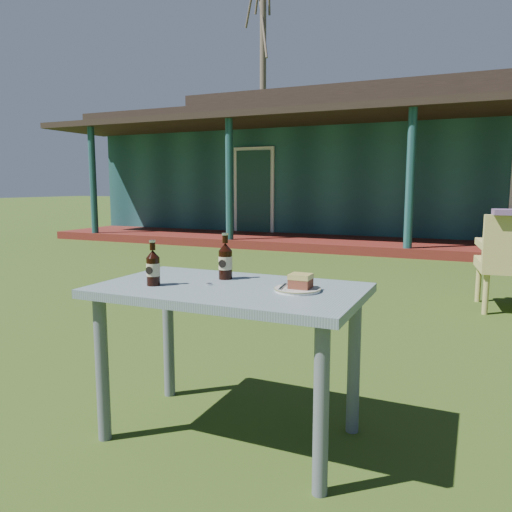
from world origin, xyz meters
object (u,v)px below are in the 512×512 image
at_px(cake_slice, 301,281).
at_px(cola_bottle_far, 153,267).
at_px(cafe_table, 229,308).
at_px(cola_bottle_near, 225,261).
at_px(plate, 297,289).

distance_m(cake_slice, cola_bottle_far, 0.68).
bearing_deg(cola_bottle_far, cafe_table, 20.51).
height_order(cafe_table, cola_bottle_near, cola_bottle_near).
xyz_separation_m(cafe_table, cola_bottle_near, (-0.10, 0.15, 0.19)).
xyz_separation_m(plate, cola_bottle_near, (-0.42, 0.12, 0.08)).
xyz_separation_m(cafe_table, cola_bottle_far, (-0.33, -0.12, 0.18)).
xyz_separation_m(plate, cake_slice, (0.01, 0.00, 0.04)).
xyz_separation_m(cafe_table, plate, (0.32, 0.03, 0.11)).
distance_m(plate, cola_bottle_far, 0.67).
distance_m(cola_bottle_near, cola_bottle_far, 0.36).
relative_size(cafe_table, cola_bottle_near, 5.29).
bearing_deg(cola_bottle_near, cafe_table, -57.12).
distance_m(cake_slice, cola_bottle_near, 0.45).
xyz_separation_m(cake_slice, cola_bottle_far, (-0.66, -0.15, 0.04)).
relative_size(plate, cola_bottle_far, 0.98).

